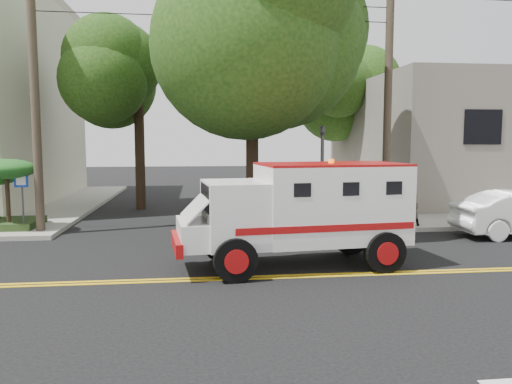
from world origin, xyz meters
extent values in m
plane|color=black|center=(0.00, 0.00, 0.00)|extent=(100.00, 100.00, 0.00)
cube|color=gray|center=(13.50, 13.50, 0.07)|extent=(17.00, 17.00, 0.15)
cube|color=slate|center=(15.00, 14.00, 3.15)|extent=(14.00, 12.00, 6.00)
cylinder|color=#382D23|center=(-5.60, 6.00, 4.50)|extent=(0.28, 0.28, 9.00)
cylinder|color=#382D23|center=(6.30, 6.20, 4.50)|extent=(0.28, 0.28, 9.00)
cylinder|color=black|center=(1.50, 6.50, 3.50)|extent=(0.44, 0.44, 7.00)
sphere|color=#13340E|center=(1.50, 6.50, 7.00)|extent=(5.32, 5.32, 5.32)
sphere|color=#13340E|center=(2.64, 5.74, 7.57)|extent=(4.56, 4.56, 4.56)
cylinder|color=black|center=(-3.00, 12.00, 2.80)|extent=(0.44, 0.44, 5.60)
sphere|color=#13340E|center=(-3.00, 12.00, 5.60)|extent=(3.92, 3.92, 3.92)
sphere|color=#13340E|center=(-2.16, 11.44, 6.02)|extent=(3.36, 3.36, 3.36)
cylinder|color=black|center=(8.50, 16.00, 2.97)|extent=(0.44, 0.44, 5.95)
sphere|color=#13340E|center=(8.50, 16.00, 5.95)|extent=(4.20, 4.20, 4.20)
sphere|color=#13340E|center=(9.40, 15.40, 6.40)|extent=(3.60, 3.60, 3.60)
cylinder|color=#3F3F42|center=(3.80, 5.60, 1.80)|extent=(0.12, 0.12, 3.60)
imported|color=#3F3F42|center=(3.80, 5.60, 3.15)|extent=(0.15, 0.18, 0.90)
cylinder|color=#3F3F42|center=(-6.20, 6.20, 1.00)|extent=(0.06, 0.06, 2.00)
cube|color=#0C33A5|center=(-6.20, 6.14, 1.80)|extent=(0.45, 0.03, 0.45)
cylinder|color=black|center=(-6.70, 6.30, 1.23)|extent=(0.14, 0.14, 1.68)
ellipsoid|color=#174615|center=(-6.70, 6.30, 2.17)|extent=(1.91, 1.91, 0.66)
cube|color=silver|center=(2.85, 0.98, 1.56)|extent=(3.68, 2.41, 1.88)
cube|color=silver|center=(0.45, 0.72, 1.38)|extent=(1.63, 2.10, 1.52)
cube|color=black|center=(-0.24, 0.65, 1.79)|extent=(0.21, 1.52, 0.63)
cube|color=silver|center=(-0.48, 0.62, 0.94)|extent=(0.99, 1.86, 0.63)
cube|color=#950B0C|center=(-0.92, 0.58, 0.71)|extent=(0.36, 1.93, 0.31)
cube|color=#950B0C|center=(2.85, 0.98, 2.53)|extent=(3.68, 2.41, 0.05)
cylinder|color=black|center=(0.38, -0.29, 0.49)|extent=(1.01, 0.39, 0.98)
cylinder|color=black|center=(0.17, 1.70, 0.49)|extent=(1.01, 0.39, 0.98)
cylinder|color=black|center=(3.93, 0.08, 0.49)|extent=(1.01, 0.39, 0.98)
cylinder|color=black|center=(3.72, 2.07, 0.49)|extent=(1.01, 0.39, 0.98)
imported|color=gray|center=(6.83, 5.50, 1.00)|extent=(0.73, 0.63, 1.70)
imported|color=gray|center=(6.92, 5.50, 0.90)|extent=(0.74, 0.58, 1.51)
camera|label=1|loc=(-0.42, -11.00, 3.11)|focal=35.00mm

